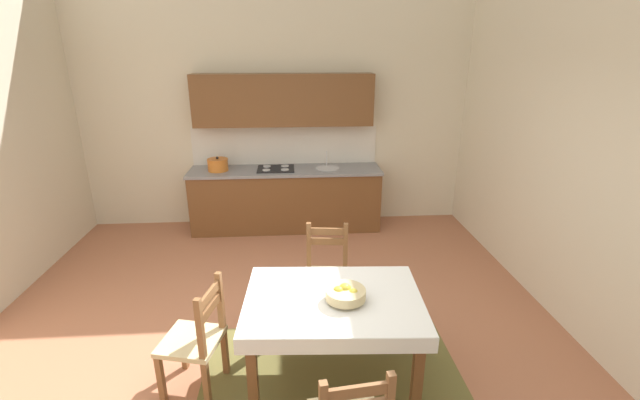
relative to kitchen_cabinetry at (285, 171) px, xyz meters
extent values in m
cube|color=#AD6B4C|center=(-0.11, -2.89, -0.91)|extent=(6.13, 6.93, 0.10)
cube|color=beige|center=(-0.11, 0.33, 1.18)|extent=(6.13, 0.12, 4.06)
cube|color=brown|center=(0.38, -3.25, -0.85)|extent=(2.10, 1.60, 0.01)
cube|color=brown|center=(0.01, -0.04, -0.43)|extent=(2.69, 0.60, 0.86)
cube|color=gray|center=(0.01, -0.05, 0.02)|extent=(2.72, 0.63, 0.04)
cube|color=silver|center=(0.01, 0.26, 0.32)|extent=(2.69, 0.01, 0.55)
cube|color=brown|center=(0.01, 0.09, 0.99)|extent=(2.47, 0.34, 0.70)
cube|color=black|center=(0.01, -0.31, -0.81)|extent=(2.65, 0.02, 0.09)
cylinder|color=silver|center=(0.61, -0.04, 0.04)|extent=(0.34, 0.34, 0.02)
cylinder|color=silver|center=(0.61, 0.10, 0.15)|extent=(0.02, 0.02, 0.22)
cube|color=black|center=(-0.13, -0.04, 0.05)|extent=(0.52, 0.42, 0.01)
cylinder|color=silver|center=(-0.26, -0.14, 0.06)|extent=(0.11, 0.11, 0.01)
cylinder|color=silver|center=(0.00, -0.14, 0.06)|extent=(0.11, 0.11, 0.01)
cylinder|color=silver|center=(-0.26, 0.06, 0.06)|extent=(0.11, 0.11, 0.01)
cylinder|color=silver|center=(0.00, 0.06, 0.06)|extent=(0.11, 0.11, 0.01)
cylinder|color=orange|center=(-0.93, -0.06, 0.12)|extent=(0.28, 0.28, 0.15)
cylinder|color=orange|center=(-0.93, -0.06, 0.20)|extent=(0.29, 0.29, 0.02)
sphere|color=black|center=(-0.93, -0.06, 0.23)|extent=(0.04, 0.04, 0.04)
cube|color=brown|center=(0.38, -3.15, -0.12)|extent=(1.32, 0.96, 0.02)
cube|color=brown|center=(-0.21, -3.51, -0.49)|extent=(0.07, 0.07, 0.73)
cube|color=brown|center=(0.93, -3.57, -0.49)|extent=(0.07, 0.07, 0.73)
cube|color=brown|center=(-0.17, -2.74, -0.49)|extent=(0.07, 0.07, 0.73)
cube|color=brown|center=(0.98, -2.80, -0.49)|extent=(0.07, 0.07, 0.73)
cube|color=white|center=(0.38, -3.15, -0.10)|extent=(1.38, 1.03, 0.00)
cube|color=white|center=(0.35, -3.63, -0.17)|extent=(1.33, 0.08, 0.12)
cube|color=white|center=(0.41, -2.68, -0.17)|extent=(1.33, 0.08, 0.12)
cube|color=white|center=(-0.28, -3.12, -0.17)|extent=(0.06, 0.95, 0.12)
cube|color=white|center=(1.04, -3.19, -0.17)|extent=(0.06, 0.95, 0.12)
cube|color=#D1BC89|center=(-0.70, -3.16, -0.43)|extent=(0.51, 0.51, 0.04)
cube|color=brown|center=(-0.92, -3.30, -0.65)|extent=(0.05, 0.05, 0.41)
cube|color=brown|center=(-0.83, -2.95, -0.65)|extent=(0.05, 0.05, 0.41)
cube|color=brown|center=(-0.57, -3.38, -0.39)|extent=(0.05, 0.05, 0.93)
cube|color=brown|center=(-0.48, -3.03, -0.39)|extent=(0.05, 0.05, 0.93)
cube|color=brown|center=(-0.52, -3.21, -0.01)|extent=(0.10, 0.32, 0.07)
cube|color=brown|center=(-0.52, -3.21, -0.12)|extent=(0.10, 0.32, 0.07)
cube|color=brown|center=(0.40, -4.17, -0.01)|extent=(0.32, 0.06, 0.07)
cube|color=#D1BC89|center=(0.40, -2.32, -0.43)|extent=(0.46, 0.46, 0.04)
cube|color=brown|center=(0.56, -2.51, -0.65)|extent=(0.05, 0.05, 0.41)
cube|color=brown|center=(0.20, -2.47, -0.65)|extent=(0.05, 0.05, 0.41)
cube|color=brown|center=(0.60, -2.16, -0.39)|extent=(0.05, 0.05, 0.93)
cube|color=brown|center=(0.24, -2.12, -0.39)|extent=(0.05, 0.05, 0.93)
cube|color=brown|center=(0.42, -2.14, -0.01)|extent=(0.32, 0.06, 0.07)
cube|color=brown|center=(0.42, -2.14, -0.12)|extent=(0.32, 0.06, 0.07)
cylinder|color=tan|center=(0.46, -3.20, -0.09)|extent=(0.17, 0.17, 0.02)
cylinder|color=tan|center=(0.46, -3.20, -0.04)|extent=(0.30, 0.30, 0.07)
sphere|color=gold|center=(0.41, -3.19, -0.03)|extent=(0.09, 0.09, 0.09)
sphere|color=gold|center=(0.52, -3.22, -0.04)|extent=(0.08, 0.08, 0.08)
sphere|color=gold|center=(0.46, -3.17, -0.03)|extent=(0.10, 0.10, 0.10)
camera|label=1|loc=(0.09, -5.88, 1.66)|focal=23.76mm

